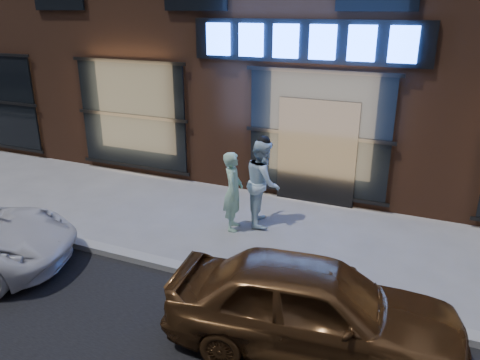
# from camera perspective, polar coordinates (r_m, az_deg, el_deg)

# --- Properties ---
(ground) EXTENTS (90.00, 90.00, 0.00)m
(ground) POSITION_cam_1_polar(r_m,az_deg,el_deg) (7.79, 1.24, -13.04)
(ground) COLOR slate
(ground) RESTS_ON ground
(curb) EXTENTS (60.00, 0.25, 0.12)m
(curb) POSITION_cam_1_polar(r_m,az_deg,el_deg) (7.76, 1.25, -12.67)
(curb) COLOR gray
(curb) RESTS_ON ground
(man_bowtie) EXTENTS (0.56, 0.69, 1.64)m
(man_bowtie) POSITION_cam_1_polar(r_m,az_deg,el_deg) (9.36, -0.85, -1.38)
(man_bowtie) COLOR #9FD2AE
(man_bowtie) RESTS_ON ground
(man_cap) EXTENTS (0.96, 1.07, 1.81)m
(man_cap) POSITION_cam_1_polar(r_m,az_deg,el_deg) (9.61, 2.83, -0.28)
(man_cap) COLOR white
(man_cap) RESTS_ON ground
(gold_sedan) EXTENTS (3.98, 2.00, 1.30)m
(gold_sedan) POSITION_cam_1_polar(r_m,az_deg,el_deg) (6.33, 8.87, -15.01)
(gold_sedan) COLOR brown
(gold_sedan) RESTS_ON ground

